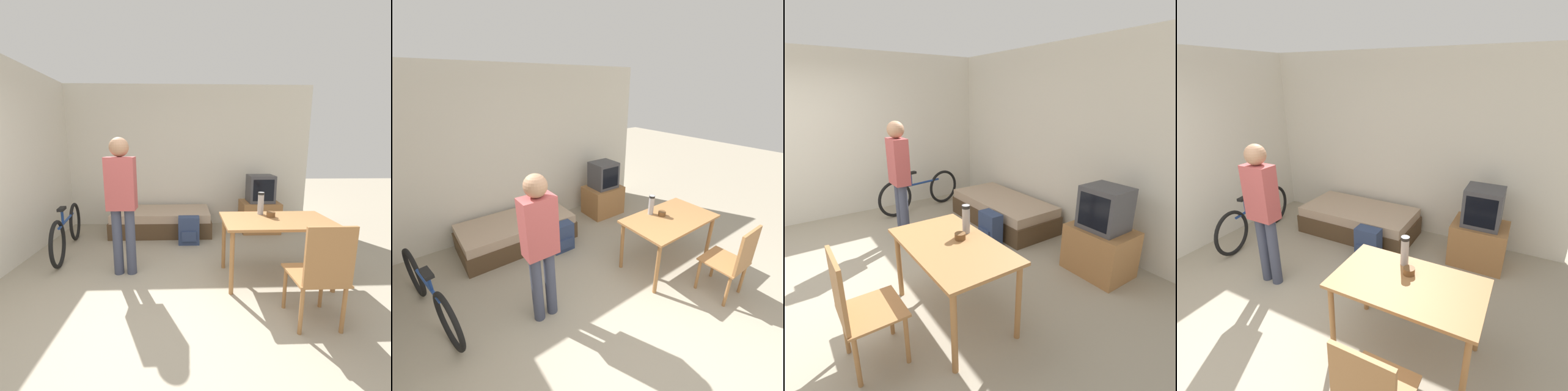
% 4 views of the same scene
% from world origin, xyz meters
% --- Properties ---
extents(ground_plane, '(20.00, 20.00, 0.00)m').
position_xyz_m(ground_plane, '(0.00, 0.00, 0.00)').
color(ground_plane, '#9E937F').
extents(wall_back, '(5.18, 0.06, 2.70)m').
position_xyz_m(wall_back, '(0.00, 3.27, 1.35)').
color(wall_back, silver).
rests_on(wall_back, ground_plane).
extents(wall_left, '(0.06, 4.24, 2.70)m').
position_xyz_m(wall_left, '(-2.12, 1.62, 1.35)').
color(wall_left, silver).
rests_on(wall_left, ground_plane).
extents(daybed, '(1.77, 0.88, 0.42)m').
position_xyz_m(daybed, '(-0.27, 2.72, 0.21)').
color(daybed, '#4C3823').
rests_on(daybed, ground_plane).
extents(tv, '(0.68, 0.54, 1.05)m').
position_xyz_m(tv, '(1.53, 2.74, 0.45)').
color(tv, '#9E6B3D').
rests_on(tv, ground_plane).
extents(dining_table, '(1.25, 0.73, 0.75)m').
position_xyz_m(dining_table, '(1.22, 0.95, 0.66)').
color(dining_table, '#9E6B3D').
rests_on(dining_table, ground_plane).
extents(bicycle, '(0.37, 1.65, 0.73)m').
position_xyz_m(bicycle, '(-1.61, 1.88, 0.33)').
color(bicycle, black).
rests_on(bicycle, ground_plane).
extents(person_standing, '(0.34, 0.23, 1.69)m').
position_xyz_m(person_standing, '(-0.60, 1.16, 0.99)').
color(person_standing, '#3D4256').
rests_on(person_standing, ground_plane).
extents(thermos_flask, '(0.08, 0.08, 0.28)m').
position_xyz_m(thermos_flask, '(1.10, 1.19, 0.90)').
color(thermos_flask, '#99999E').
rests_on(thermos_flask, dining_table).
extents(mate_bowl, '(0.10, 0.10, 0.06)m').
position_xyz_m(mate_bowl, '(1.19, 1.06, 0.78)').
color(mate_bowl, brown).
rests_on(mate_bowl, dining_table).
extents(backpack, '(0.34, 0.22, 0.46)m').
position_xyz_m(backpack, '(0.21, 2.12, 0.23)').
color(backpack, navy).
rests_on(backpack, ground_plane).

